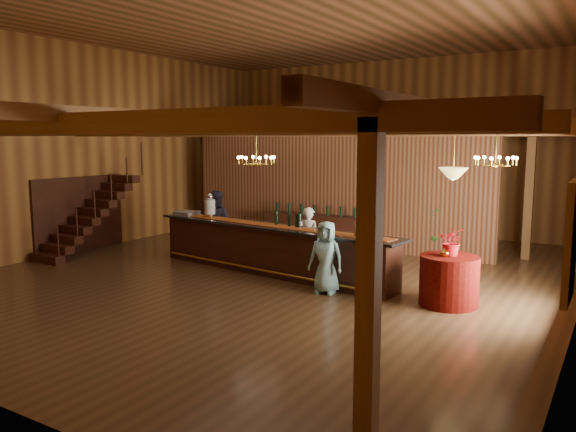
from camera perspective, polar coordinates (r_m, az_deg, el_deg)
The scene contains 29 objects.
floor at distance 12.69m, azimuth -0.92°, elevation -5.84°, with size 14.00×14.00×0.00m, color #48311D.
ceiling at distance 12.58m, azimuth -0.98°, elevation 19.30°, with size 14.00×14.00×0.00m, color #AB6D44.
wall_back at distance 18.63m, azimuth 10.72°, elevation 6.93°, with size 12.00×0.10×5.50m, color #9F692D.
wall_left at distance 16.34m, azimuth -19.16°, elevation 6.53°, with size 0.10×14.00×5.50m, color #9F692D.
beam_grid at distance 12.76m, azimuth 0.28°, elevation 8.92°, with size 11.90×13.90×0.39m.
support_posts at distance 11.99m, azimuth -2.21°, elevation 1.13°, with size 9.20×10.20×3.20m.
partition_wall at distance 15.69m, azimuth 4.36°, elevation 2.51°, with size 9.00×0.18×3.10m, color brown.
window_right_front at distance 8.96m, azimuth 26.87°, elevation -2.33°, with size 0.12×1.05×1.75m, color white.
staircase at distance 15.57m, azimuth -19.67°, elevation 0.00°, with size 1.00×2.80×2.00m.
backroom_boxes at distance 17.52m, azimuth 7.90°, elevation -0.35°, with size 4.10×0.60×1.10m.
tasting_bar at distance 12.61m, azimuth -1.77°, elevation -3.36°, with size 6.57×1.68×1.10m.
beverage_dispenser at distance 13.90m, azimuth -7.94°, elevation 1.04°, with size 0.26×0.26×0.60m.
glass_rack_tray at distance 14.40m, azimuth -10.21°, elevation 0.28°, with size 0.50×0.50×0.10m, color gray.
raffle_drum at distance 11.04m, azimuth 7.59°, elevation -1.29°, with size 0.34×0.24×0.30m.
bar_bottle_0 at distance 12.55m, azimuth -1.20°, elevation -0.24°, with size 0.07×0.07×0.30m, color black.
bar_bottle_1 at distance 12.31m, azimuth 0.13°, elevation -0.40°, with size 0.07×0.07×0.30m, color black.
bar_bottle_2 at distance 12.18m, azimuth 0.90°, elevation -0.49°, with size 0.07×0.07×0.30m, color black.
bar_bottle_3 at distance 12.14m, azimuth 1.17°, elevation -0.52°, with size 0.07×0.07×0.30m, color black.
backbar_shelf at distance 15.53m, azimuth 3.34°, elevation -1.60°, with size 3.25×0.51×0.91m, color #3F1B13.
round_table at distance 10.62m, azimuth 16.03°, elevation -6.33°, with size 1.06×1.06×0.91m, color #640D03.
chandelier_left at distance 12.06m, azimuth -3.24°, elevation 5.72°, with size 0.80×0.80×0.80m.
chandelier_right at distance 11.59m, azimuth 20.33°, elevation 5.30°, with size 0.80×0.80×0.77m.
pendant_lamp at distance 10.33m, azimuth 16.44°, elevation 4.20°, with size 0.52×0.52×0.90m.
bartender at distance 12.83m, azimuth 2.12°, elevation -2.34°, with size 0.54×0.35×1.47m, color white.
staff_second at distance 14.50m, azimuth -7.38°, elevation -0.76°, with size 0.82×0.64×1.70m, color #22202D.
guest at distance 10.98m, azimuth 3.88°, elevation -4.21°, with size 0.70×0.45×1.42m, color #8FD4DA.
floor_plant at distance 14.82m, azimuth 15.15°, elevation -1.60°, with size 0.70×0.57×1.28m, color #29591B.
table_flowers at distance 10.47m, azimuth 16.36°, elevation -2.50°, with size 0.48×0.41×0.53m, color red.
table_vase at distance 10.41m, azimuth 15.67°, elevation -3.26°, with size 0.14×0.14×0.27m, color gold.
Camera 1 is at (6.58, -10.42, 3.00)m, focal length 35.00 mm.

